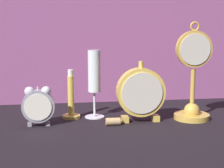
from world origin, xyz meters
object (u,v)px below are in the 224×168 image
at_px(alarm_clock_twin_bell, 38,104).
at_px(champagne_flute, 94,77).
at_px(mantel_clock_silver, 141,93).
at_px(wine_cork, 113,122).
at_px(pocket_watch_on_stand, 193,85).
at_px(brass_candlestick, 71,102).

bearing_deg(alarm_clock_twin_bell, champagne_flute, 24.19).
relative_size(mantel_clock_silver, champagne_flute, 0.86).
bearing_deg(alarm_clock_twin_bell, wine_cork, -6.72).
bearing_deg(wine_cork, mantel_clock_silver, 19.13).
relative_size(pocket_watch_on_stand, champagne_flute, 1.41).
relative_size(alarm_clock_twin_bell, champagne_flute, 0.55).
height_order(champagne_flute, wine_cork, champagne_flute).
bearing_deg(brass_candlestick, pocket_watch_on_stand, -9.97).
relative_size(mantel_clock_silver, brass_candlestick, 1.20).
bearing_deg(brass_candlestick, alarm_clock_twin_bell, -141.92).
bearing_deg(pocket_watch_on_stand, brass_candlestick, 170.03).
xyz_separation_m(pocket_watch_on_stand, mantel_clock_silver, (-0.16, -0.01, -0.02)).
height_order(mantel_clock_silver, brass_candlestick, mantel_clock_silver).
bearing_deg(champagne_flute, pocket_watch_on_stand, -12.50).
bearing_deg(champagne_flute, brass_candlestick, -179.45).
relative_size(champagne_flute, brass_candlestick, 1.39).
bearing_deg(champagne_flute, wine_cork, -66.53).
relative_size(pocket_watch_on_stand, alarm_clock_twin_bell, 2.57).
distance_m(brass_candlestick, wine_cork, 0.16).
distance_m(champagne_flute, wine_cork, 0.16).
xyz_separation_m(mantel_clock_silver, wine_cork, (-0.09, -0.03, -0.08)).
bearing_deg(brass_candlestick, mantel_clock_silver, -18.91).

